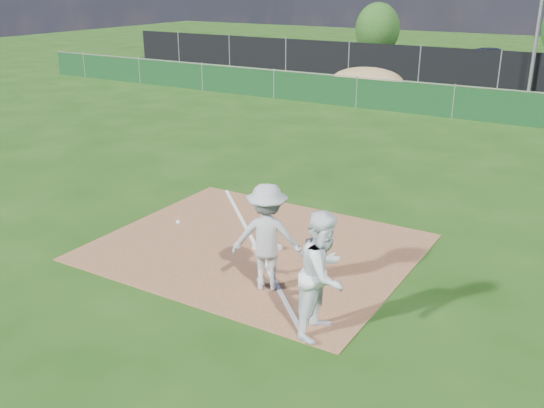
{
  "coord_description": "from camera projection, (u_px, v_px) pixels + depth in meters",
  "views": [
    {
      "loc": [
        5.98,
        -8.27,
        5.04
      ],
      "look_at": [
        0.37,
        1.0,
        1.0
      ],
      "focal_mm": 40.0,
      "sensor_mm": 36.0,
      "label": 1
    }
  ],
  "objects": [
    {
      "name": "green_fence",
      "position": [
        453.0,
        103.0,
        23.1
      ],
      "size": [
        44.0,
        0.05,
        1.2
      ],
      "primitive_type": "cube",
      "color": "#0D3315",
      "rests_on": "ground"
    },
    {
      "name": "first_base",
      "position": [
        267.0,
        247.0,
        11.95
      ],
      "size": [
        0.55,
        0.55,
        0.09
      ],
      "primitive_type": "cube",
      "rotation": [
        0.0,
        0.0,
        -0.35
      ],
      "color": "silver",
      "rests_on": "infield_dirt"
    },
    {
      "name": "parking_lot",
      "position": [
        517.0,
        75.0,
        33.73
      ],
      "size": [
        46.0,
        9.0,
        0.01
      ],
      "primitive_type": "cube",
      "color": "black",
      "rests_on": "ground"
    },
    {
      "name": "ground",
      "position": [
        408.0,
        147.0,
        19.31
      ],
      "size": [
        90.0,
        90.0,
        0.0
      ],
      "primitive_type": "plane",
      "color": "#1A3F0D",
      "rests_on": "ground"
    },
    {
      "name": "foul_line",
      "position": [
        256.0,
        246.0,
        12.08
      ],
      "size": [
        5.01,
        5.01,
        0.01
      ],
      "primitive_type": "cube",
      "rotation": [
        0.0,
        0.0,
        0.79
      ],
      "color": "white",
      "rests_on": "infield_dirt"
    },
    {
      "name": "runner",
      "position": [
        323.0,
        274.0,
        8.88
      ],
      "size": [
        0.77,
        0.97,
        1.96
      ],
      "primitive_type": "imported",
      "rotation": [
        0.0,
        0.0,
        1.6
      ],
      "color": "white",
      "rests_on": "ground"
    },
    {
      "name": "car_left",
      "position": [
        382.0,
        55.0,
        36.59
      ],
      "size": [
        4.31,
        2.83,
        1.36
      ],
      "primitive_type": "imported",
      "rotation": [
        0.0,
        0.0,
        1.9
      ],
      "color": "#A6A8AE",
      "rests_on": "parking_lot"
    },
    {
      "name": "black_fence",
      "position": [
        500.0,
        69.0,
        29.41
      ],
      "size": [
        46.0,
        0.04,
        1.8
      ],
      "primitive_type": "cube",
      "color": "black",
      "rests_on": "ground"
    },
    {
      "name": "play_at_first",
      "position": [
        267.0,
        237.0,
        10.18
      ],
      "size": [
        2.45,
        1.15,
        1.88
      ],
      "color": "#B2B1B4",
      "rests_on": "infield_dirt"
    },
    {
      "name": "infield_dirt",
      "position": [
        256.0,
        247.0,
        12.09
      ],
      "size": [
        6.0,
        5.0,
        0.02
      ],
      "primitive_type": "cube",
      "color": "brown",
      "rests_on": "ground"
    },
    {
      "name": "tree_left",
      "position": [
        378.0,
        29.0,
        41.21
      ],
      "size": [
        3.02,
        3.02,
        3.58
      ],
      "color": "#382316",
      "rests_on": "ground"
    },
    {
      "name": "car_mid",
      "position": [
        494.0,
        63.0,
        32.95
      ],
      "size": [
        4.44,
        1.63,
        1.45
      ],
      "primitive_type": "imported",
      "rotation": [
        0.0,
        0.0,
        1.59
      ],
      "color": "black",
      "rests_on": "parking_lot"
    },
    {
      "name": "dirt_mound",
      "position": [
        367.0,
        80.0,
        28.34
      ],
      "size": [
        3.38,
        2.6,
        1.17
      ],
      "primitive_type": "ellipsoid",
      "color": "#9B7B4A",
      "rests_on": "ground"
    },
    {
      "name": "light_pole",
      "position": [
        542.0,
        3.0,
        27.36
      ],
      "size": [
        0.16,
        0.16,
        8.0
      ],
      "primitive_type": "cylinder",
      "color": "slate",
      "rests_on": "ground"
    }
  ]
}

